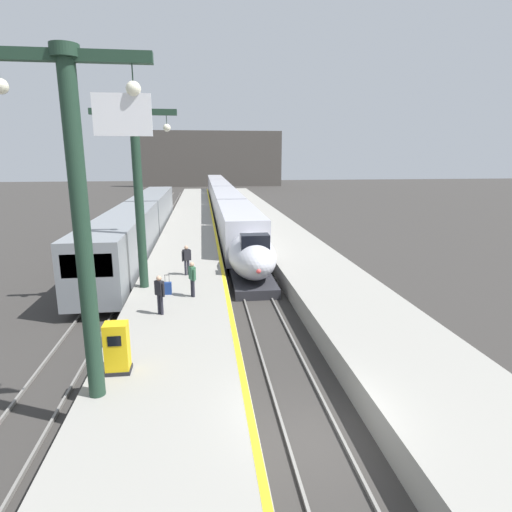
% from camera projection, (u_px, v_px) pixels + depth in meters
% --- Properties ---
extents(ground_plane, '(260.00, 260.00, 0.00)m').
position_uv_depth(ground_plane, '(315.00, 443.00, 11.36)').
color(ground_plane, '#33302D').
extents(platform_left, '(4.80, 110.00, 1.05)m').
position_uv_depth(platform_left, '(189.00, 244.00, 34.63)').
color(platform_left, gray).
rests_on(platform_left, ground).
extents(platform_right, '(4.80, 110.00, 1.05)m').
position_uv_depth(platform_right, '(285.00, 242.00, 35.63)').
color(platform_right, gray).
rests_on(platform_right, ground).
extents(platform_left_safety_stripe, '(0.20, 107.80, 0.01)m').
position_uv_depth(platform_left_safety_stripe, '(216.00, 237.00, 34.79)').
color(platform_left_safety_stripe, yellow).
rests_on(platform_left_safety_stripe, platform_left).
extents(rail_main_left, '(0.08, 110.00, 0.12)m').
position_uv_depth(rail_main_left, '(227.00, 242.00, 37.80)').
color(rail_main_left, slate).
rests_on(rail_main_left, ground).
extents(rail_main_right, '(0.08, 110.00, 0.12)m').
position_uv_depth(rail_main_right, '(243.00, 242.00, 37.99)').
color(rail_main_right, slate).
rests_on(rail_main_right, ground).
extents(rail_secondary_left, '(0.08, 110.00, 0.12)m').
position_uv_depth(rail_secondary_left, '(134.00, 244.00, 36.80)').
color(rail_secondary_left, slate).
rests_on(rail_secondary_left, ground).
extents(rail_secondary_right, '(0.08, 110.00, 0.12)m').
position_uv_depth(rail_secondary_right, '(152.00, 244.00, 36.99)').
color(rail_secondary_right, slate).
rests_on(rail_secondary_right, ground).
extents(highspeed_train_main, '(2.92, 74.80, 3.60)m').
position_uv_depth(highspeed_train_main, '(223.00, 199.00, 57.35)').
color(highspeed_train_main, silver).
rests_on(highspeed_train_main, ground).
extents(regional_train_adjacent, '(2.85, 36.60, 3.80)m').
position_uv_depth(regional_train_adjacent, '(142.00, 221.00, 36.57)').
color(regional_train_adjacent, gray).
rests_on(regional_train_adjacent, ground).
extents(station_column_near, '(4.00, 0.68, 9.03)m').
position_uv_depth(station_column_near, '(81.00, 196.00, 10.51)').
color(station_column_near, '#1E3828').
rests_on(station_column_near, platform_left).
extents(station_column_mid, '(4.00, 0.68, 8.78)m').
position_uv_depth(station_column_mid, '(138.00, 182.00, 20.31)').
color(station_column_mid, '#1E3828').
rests_on(station_column_mid, platform_left).
extents(passenger_near_edge, '(0.35, 0.53, 1.69)m').
position_uv_depth(passenger_near_edge, '(192.00, 276.00, 19.82)').
color(passenger_near_edge, '#23232D').
rests_on(passenger_near_edge, platform_left).
extents(passenger_mid_platform, '(0.51, 0.37, 1.69)m').
position_uv_depth(passenger_mid_platform, '(187.00, 258.00, 23.47)').
color(passenger_mid_platform, '#23232D').
rests_on(passenger_mid_platform, platform_left).
extents(passenger_far_waiting, '(0.44, 0.42, 1.69)m').
position_uv_depth(passenger_far_waiting, '(160.00, 292.00, 17.56)').
color(passenger_far_waiting, '#23232D').
rests_on(passenger_far_waiting, platform_left).
extents(rolling_suitcase, '(0.40, 0.22, 0.98)m').
position_uv_depth(rolling_suitcase, '(167.00, 288.00, 20.29)').
color(rolling_suitcase, navy).
rests_on(rolling_suitcase, platform_left).
extents(ticket_machine_yellow, '(0.76, 0.62, 1.60)m').
position_uv_depth(ticket_machine_yellow, '(117.00, 350.00, 12.85)').
color(ticket_machine_yellow, yellow).
rests_on(ticket_machine_yellow, platform_left).
extents(terminus_back_wall, '(36.00, 2.00, 14.00)m').
position_uv_depth(terminus_back_wall, '(212.00, 159.00, 108.21)').
color(terminus_back_wall, '#4C4742').
rests_on(terminus_back_wall, ground).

